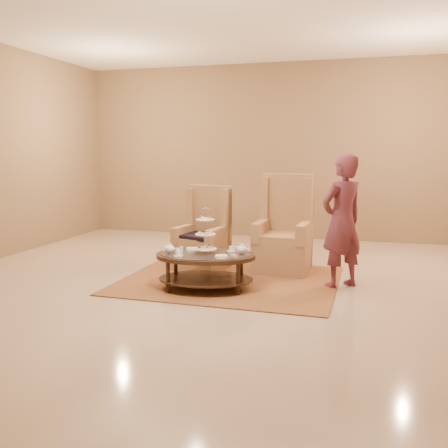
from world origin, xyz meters
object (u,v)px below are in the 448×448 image
(armchair_left, at_px, (204,241))
(person, at_px, (342,221))
(tea_table, at_px, (206,260))
(armchair_right, at_px, (284,238))

(armchair_left, bearing_deg, person, -4.00)
(person, bearing_deg, armchair_left, -58.52)
(tea_table, relative_size, person, 0.80)
(armchair_left, distance_m, armchair_right, 1.19)
(tea_table, bearing_deg, armchair_right, 50.30)
(tea_table, height_order, armchair_right, armchair_right)
(person, bearing_deg, armchair_right, -84.56)
(armchair_left, relative_size, person, 0.72)
(armchair_right, height_order, person, person)
(tea_table, distance_m, person, 1.83)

